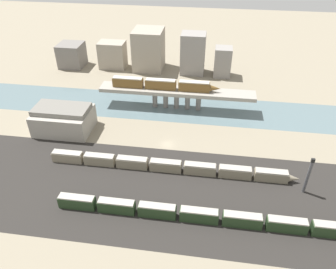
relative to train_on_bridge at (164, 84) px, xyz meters
The scene contains 14 objects.
ground_plane 29.27m from the train_on_bridge, 78.75° to the right, with size 400.00×400.00×0.00m, color gray.
railbed_yard 52.11m from the train_on_bridge, 84.02° to the right, with size 280.00×42.00×0.01m, color #282623.
river_water 11.95m from the train_on_bridge, ahead, with size 320.00×23.18×0.01m, color slate.
bridge 6.38m from the train_on_bridge, ahead, with size 64.62×7.72×8.67m.
train_on_bridge is the anchor object (origin of this frame).
train_yard_near 65.93m from the train_on_bridge, 66.83° to the right, with size 94.91×2.67×3.94m.
train_yard_mid 42.44m from the train_on_bridge, 78.94° to the right, with size 80.44×2.81×3.72m.
warehouse_building 42.19m from the train_on_bridge, 147.11° to the right, with size 20.72×14.92×10.02m.
signal_tower 66.63m from the train_on_bridge, 42.10° to the right, with size 1.00×0.90×12.70m.
city_block_far_left 67.09m from the train_on_bridge, 146.15° to the left, with size 12.39×12.40×12.16m, color slate.
city_block_left 51.24m from the train_on_bridge, 130.87° to the left, with size 13.59×9.29×13.72m, color gray.
city_block_center 42.34m from the train_on_bridge, 109.56° to the left, with size 14.93×15.79×20.59m, color gray.
city_block_right 38.73m from the train_on_bridge, 76.67° to the left, with size 12.03×10.19×20.47m, color gray.
city_block_far_right 43.52m from the train_on_bridge, 56.25° to the left, with size 8.30×8.46×14.64m, color gray.
Camera 1 is at (13.75, -94.36, 70.52)m, focal length 35.00 mm.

